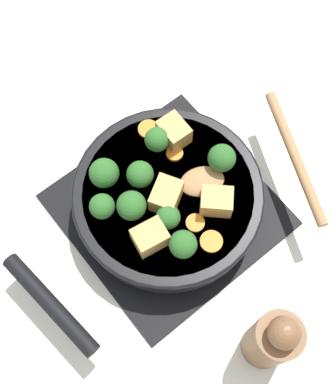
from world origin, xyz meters
The scene contains 21 objects.
ground_plane centered at (0.00, 0.00, 0.00)m, with size 2.40×2.40×0.00m, color silver.
front_burner_grate centered at (0.00, 0.00, 0.01)m, with size 0.31×0.31×0.03m.
skillet_pan centered at (0.00, 0.00, 0.06)m, with size 0.40×0.29×0.05m.
wooden_spoon centered at (0.13, -0.05, 0.09)m, with size 0.23×0.22×0.02m.
tofu_cube_center_large centered at (0.06, 0.07, 0.10)m, with size 0.05×0.04×0.04m, color tan.
tofu_cube_near_handle centered at (-0.01, -0.01, 0.10)m, with size 0.05×0.04×0.04m, color tan.
tofu_cube_east_chunk centered at (0.04, -0.06, 0.10)m, with size 0.05×0.04×0.04m, color tan.
tofu_cube_west_chunk centered at (-0.07, -0.04, 0.10)m, with size 0.05×0.04×0.04m, color tan.
broccoli_floret_near_spoon centered at (0.03, 0.07, 0.11)m, with size 0.04×0.04×0.05m.
broccoli_floret_center_top centered at (-0.06, 0.01, 0.11)m, with size 0.04×0.04×0.05m.
broccoli_floret_east_rim centered at (-0.06, 0.07, 0.11)m, with size 0.04×0.04×0.05m.
broccoli_floret_west_rim centered at (-0.03, -0.04, 0.10)m, with size 0.04×0.04×0.04m.
broccoli_floret_north_edge centered at (-0.02, 0.04, 0.11)m, with size 0.04×0.04×0.05m.
broccoli_floret_south_cluster centered at (0.09, -0.02, 0.11)m, with size 0.04×0.04×0.05m.
broccoli_floret_mid_floret centered at (-0.09, 0.03, 0.11)m, with size 0.04×0.04×0.04m.
broccoli_floret_small_inner centered at (-0.04, -0.08, 0.11)m, with size 0.04×0.04×0.05m.
carrot_slice_orange_thin centered at (0.00, -0.06, 0.08)m, with size 0.03×0.03×0.01m, color orange.
carrot_slice_near_center centered at (0.00, -0.10, 0.08)m, with size 0.03×0.03×0.01m, color orange.
carrot_slice_edge_slice centered at (0.04, 0.10, 0.08)m, with size 0.03×0.03×0.01m, color orange.
carrot_slice_under_broccoli centered at (0.05, 0.04, 0.08)m, with size 0.03×0.03×0.01m, color orange.
pepper_mill centered at (-0.03, -0.26, 0.08)m, with size 0.06×0.06×0.18m.
Camera 1 is at (-0.18, -0.23, 0.82)m, focal length 50.00 mm.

